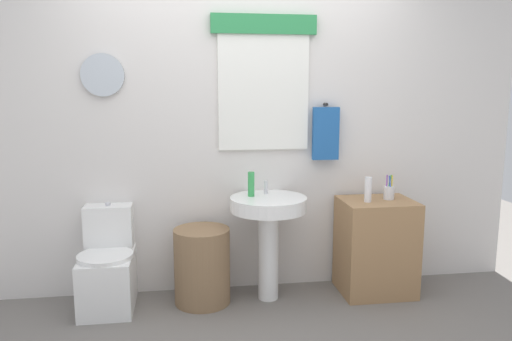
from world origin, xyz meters
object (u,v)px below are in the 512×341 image
soap_bottle (251,184)px  laundry_hamper (202,266)px  pedestal_sink (268,221)px  wooden_cabinet (376,246)px  lotion_bottle (368,190)px  toilet (108,269)px  toothbrush_cup (389,192)px

soap_bottle → laundry_hamper: bearing=-172.2°
laundry_hamper → pedestal_sink: size_ratio=0.72×
laundry_hamper → wooden_cabinet: size_ratio=0.77×
pedestal_sink → soap_bottle: (-0.12, 0.05, 0.27)m
laundry_hamper → pedestal_sink: (0.49, 0.00, 0.32)m
pedestal_sink → wooden_cabinet: bearing=0.0°
soap_bottle → lotion_bottle: soap_bottle is taller
wooden_cabinet → laundry_hamper: bearing=180.0°
toilet → lotion_bottle: size_ratio=3.96×
toilet → toothbrush_cup: toothbrush_cup is taller
soap_bottle → toothbrush_cup: size_ratio=0.98×
toilet → soap_bottle: size_ratio=4.05×
toilet → wooden_cabinet: (1.99, -0.03, 0.08)m
toilet → pedestal_sink: bearing=-1.6°
toilet → lotion_bottle: 1.97m
toothbrush_cup → soap_bottle: bearing=178.4°
lotion_bottle → toothbrush_cup: 0.20m
laundry_hamper → wooden_cabinet: 1.32m
wooden_cabinet → soap_bottle: 1.08m
laundry_hamper → pedestal_sink: 0.58m
toilet → laundry_hamper: toilet is taller
toilet → pedestal_sink: 1.20m
pedestal_sink → soap_bottle: 0.30m
laundry_hamper → toothbrush_cup: 1.50m
toothbrush_cup → lotion_bottle: bearing=-162.4°
laundry_hamper → soap_bottle: soap_bottle is taller
toilet → wooden_cabinet: 1.99m
pedestal_sink → soap_bottle: size_ratio=4.28×
toilet → soap_bottle: bearing=1.0°
lotion_bottle → toothbrush_cup: size_ratio=1.00×
toilet → laundry_hamper: bearing=-2.8°
wooden_cabinet → toothbrush_cup: toothbrush_cup is taller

